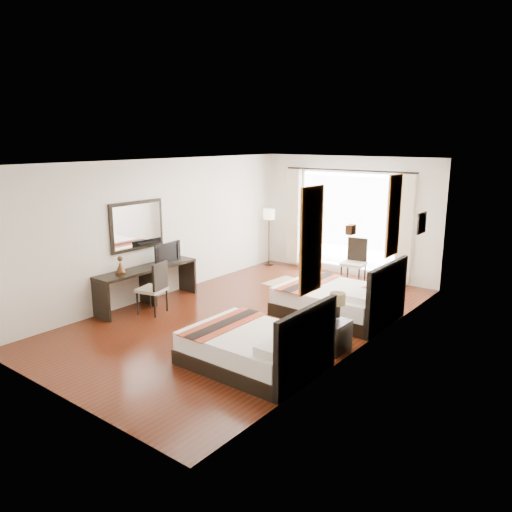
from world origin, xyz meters
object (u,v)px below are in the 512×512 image
Objects in this scene: console_desk at (148,286)px; floor_lamp at (269,218)px; desk_chair at (153,298)px; side_table at (310,267)px; bed_near at (256,348)px; fruit_bowl at (309,252)px; television at (165,253)px; window_chair at (354,271)px; nightstand at (333,336)px; bed_far at (339,301)px; vase at (330,318)px; table_lamp at (337,301)px.

floor_lamp is at bearing 90.03° from console_desk.
side_table is (1.11, 3.74, 0.01)m from desk_chair.
console_desk is (-3.35, 0.86, 0.10)m from bed_near.
desk_chair is at bearing -106.24° from fruit_bowl.
floor_lamp reaches higher than television.
side_table is 2.87× the size of fruit_bowl.
side_table is at bearing -82.85° from window_chair.
fruit_bowl reaches higher than nightstand.
bed_near is 1.82× the size of window_chair.
window_chair is (-0.79, 4.57, 0.04)m from bed_near.
fruit_bowl is (-1.73, 1.74, 0.35)m from bed_far.
desk_chair reaches higher than side_table.
bed_far is 1.95× the size of window_chair.
bed_far is 4.05× the size of nightstand.
vase is at bearing 59.59° from bed_near.
window_chair is at bearing -6.53° from floor_lamp.
nightstand is 3.54m from desk_chair.
window_chair is at bearing 112.31° from nightstand.
side_table is (-1.71, 1.75, 0.01)m from bed_far.
television reaches higher than vase.
desk_chair is at bearing -144.80° from bed_far.
table_lamp reaches higher than vase.
desk_chair is at bearing -34.69° from window_chair.
television reaches higher than desk_chair.
bed_near is at bearing -118.56° from nightstand.
vase is 3.53m from desk_chair.
fruit_bowl is (-2.41, 3.18, 0.41)m from nightstand.
floor_lamp reaches higher than window_chair.
bed_far reaches higher than table_lamp.
side_table is at bearing 19.96° from fruit_bowl.
side_table is (1.58, 3.46, -0.07)m from console_desk.
bed_near is 4.67m from side_table.
nightstand is 0.48× the size of window_chair.
desk_chair is 3.90m from fruit_bowl.
table_lamp is 3.57m from desk_chair.
console_desk is 0.75m from television.
bed_near is at bearing -114.62° from table_lamp.
vase is 3.81m from window_chair.
floor_lamp is 2.33× the size of side_table.
bed_near is 5.98m from floor_lamp.
nightstand is (0.62, 1.13, -0.04)m from bed_near.
window_chair is at bearing 112.75° from table_lamp.
television is at bearing 177.38° from nightstand.
nightstand is at bearing -98.84° from television.
side_table is (1.56, 3.00, -0.65)m from television.
table_lamp is at bearing 65.38° from bed_near.
television is 1.09m from desk_chair.
bed_far is 1.40× the size of floor_lamp.
table_lamp is 3.92m from television.
fruit_bowl is 1.09m from window_chair.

